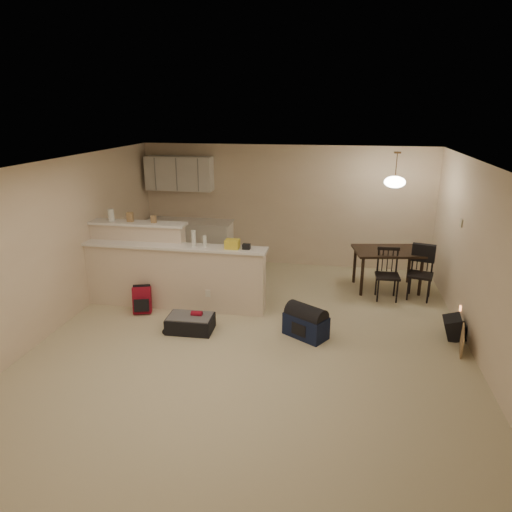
% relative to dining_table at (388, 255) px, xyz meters
% --- Properties ---
extents(room, '(7.00, 7.02, 2.50)m').
position_rel_dining_table_xyz_m(room, '(-2.03, -2.38, 0.59)').
color(room, beige).
rests_on(room, ground).
extents(breakfast_bar, '(3.08, 0.58, 1.39)m').
position_rel_dining_table_xyz_m(breakfast_bar, '(-3.79, -1.40, -0.05)').
color(breakfast_bar, beige).
rests_on(breakfast_bar, ground).
extents(upper_cabinets, '(1.40, 0.34, 0.70)m').
position_rel_dining_table_xyz_m(upper_cabinets, '(-4.23, 0.94, 1.24)').
color(upper_cabinets, white).
rests_on(upper_cabinets, room).
extents(kitchen_counter, '(1.80, 0.60, 0.90)m').
position_rel_dining_table_xyz_m(kitchen_counter, '(-4.03, 0.81, -0.21)').
color(kitchen_counter, white).
rests_on(kitchen_counter, ground).
extents(thermostat, '(0.02, 0.12, 0.12)m').
position_rel_dining_table_xyz_m(thermostat, '(0.95, -0.83, 0.84)').
color(thermostat, beige).
rests_on(thermostat, room).
extents(jar, '(0.10, 0.10, 0.20)m').
position_rel_dining_table_xyz_m(jar, '(-4.68, -1.26, 0.83)').
color(jar, silver).
rests_on(jar, breakfast_bar).
extents(cereal_box, '(0.10, 0.07, 0.16)m').
position_rel_dining_table_xyz_m(cereal_box, '(-4.34, -1.26, 0.81)').
color(cereal_box, '#9C7A50').
rests_on(cereal_box, breakfast_bar).
extents(small_box, '(0.08, 0.06, 0.12)m').
position_rel_dining_table_xyz_m(small_box, '(-3.93, -1.26, 0.79)').
color(small_box, '#9C7A50').
rests_on(small_box, breakfast_bar).
extents(bottle_a, '(0.07, 0.07, 0.26)m').
position_rel_dining_table_xyz_m(bottle_a, '(-3.18, -1.48, 0.56)').
color(bottle_a, silver).
rests_on(bottle_a, breakfast_bar).
extents(bottle_b, '(0.06, 0.06, 0.18)m').
position_rel_dining_table_xyz_m(bottle_b, '(-3.00, -1.48, 0.52)').
color(bottle_b, silver).
rests_on(bottle_b, breakfast_bar).
extents(bag_lump, '(0.22, 0.18, 0.14)m').
position_rel_dining_table_xyz_m(bag_lump, '(-2.55, -1.48, 0.50)').
color(bag_lump, '#9C7A50').
rests_on(bag_lump, breakfast_bar).
extents(pouch, '(0.12, 0.10, 0.08)m').
position_rel_dining_table_xyz_m(pouch, '(-2.32, -1.48, 0.47)').
color(pouch, '#9C7A50').
rests_on(pouch, breakfast_bar).
extents(dining_table, '(1.32, 1.00, 0.75)m').
position_rel_dining_table_xyz_m(dining_table, '(0.00, 0.00, 0.00)').
color(dining_table, black).
rests_on(dining_table, ground).
extents(pendant_lamp, '(0.36, 0.36, 0.62)m').
position_rel_dining_table_xyz_m(pendant_lamp, '(0.00, 0.00, 1.33)').
color(pendant_lamp, brown).
rests_on(pendant_lamp, room).
extents(dining_chair_near, '(0.41, 0.39, 0.90)m').
position_rel_dining_table_xyz_m(dining_chair_near, '(-0.03, -0.49, -0.21)').
color(dining_chair_near, black).
rests_on(dining_chair_near, ground).
extents(dining_chair_far, '(0.49, 0.48, 0.93)m').
position_rel_dining_table_xyz_m(dining_chair_far, '(0.53, -0.37, -0.19)').
color(dining_chair_far, black).
rests_on(dining_chair_far, ground).
extents(suitcase, '(0.69, 0.46, 0.23)m').
position_rel_dining_table_xyz_m(suitcase, '(-3.03, -2.26, -0.54)').
color(suitcase, black).
rests_on(suitcase, ground).
extents(red_backpack, '(0.33, 0.26, 0.43)m').
position_rel_dining_table_xyz_m(red_backpack, '(-4.00, -1.77, -0.44)').
color(red_backpack, maroon).
rests_on(red_backpack, ground).
extents(navy_duffel, '(0.70, 0.62, 0.34)m').
position_rel_dining_table_xyz_m(navy_duffel, '(-1.31, -2.13, -0.49)').
color(navy_duffel, '#111936').
rests_on(navy_duffel, ground).
extents(black_daypack, '(0.29, 0.38, 0.31)m').
position_rel_dining_table_xyz_m(black_daypack, '(0.82, -1.77, -0.50)').
color(black_daypack, black).
rests_on(black_daypack, ground).
extents(cardboard_sheet, '(0.11, 0.43, 0.33)m').
position_rel_dining_table_xyz_m(cardboard_sheet, '(0.82, -2.23, -0.49)').
color(cardboard_sheet, '#9C7A50').
rests_on(cardboard_sheet, ground).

